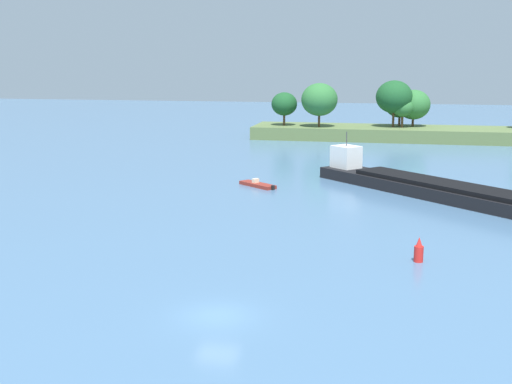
# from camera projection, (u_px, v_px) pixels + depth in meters

# --- Properties ---
(ground_plane) EXTENTS (400.00, 400.00, 0.00)m
(ground_plane) POSITION_uv_depth(u_px,v_px,m) (217.00, 316.00, 38.48)
(ground_plane) COLOR #476B8E
(treeline_island) EXTENTS (66.78, 12.47, 11.15)m
(treeline_island) POSITION_uv_depth(u_px,v_px,m) (414.00, 122.00, 122.91)
(treeline_island) COLOR #566B3D
(treeline_island) RESTS_ON ground
(cargo_barge) EXTENTS (26.29, 25.19, 5.94)m
(cargo_barge) POSITION_uv_depth(u_px,v_px,m) (424.00, 186.00, 73.14)
(cargo_barge) COLOR black
(cargo_barge) RESTS_ON ground
(fishing_skiff) EXTENTS (5.04, 4.43, 0.91)m
(fishing_skiff) POSITION_uv_depth(u_px,v_px,m) (258.00, 185.00, 77.95)
(fishing_skiff) COLOR maroon
(fishing_skiff) RESTS_ON ground
(channel_buoy_red) EXTENTS (0.70, 0.70, 1.90)m
(channel_buoy_red) POSITION_uv_depth(u_px,v_px,m) (419.00, 251.00, 48.66)
(channel_buoy_red) COLOR red
(channel_buoy_red) RESTS_ON ground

